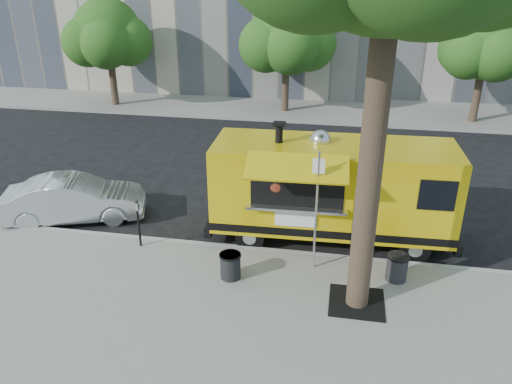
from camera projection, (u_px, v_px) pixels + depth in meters
ground at (262, 236)px, 13.92m from camera, size 120.00×120.00×0.00m
sidewalk at (229, 327)px, 10.31m from camera, size 60.00×6.00×0.15m
curb at (256, 251)px, 13.06m from camera, size 60.00×0.14×0.16m
far_sidewalk at (306, 109)px, 25.98m from camera, size 60.00×5.00×0.15m
tree_well at (357, 302)px, 10.93m from camera, size 1.20×1.20×0.02m
far_tree_a at (108, 33)px, 25.01m from camera, size 3.42×3.42×5.36m
far_tree_b at (287, 35)px, 23.87m from camera, size 3.60×3.60×5.50m
far_tree_c at (486, 43)px, 22.17m from camera, size 3.24×3.24×5.21m
sign_post at (317, 205)px, 11.52m from camera, size 0.28×0.06×3.00m
parking_meter at (138, 218)px, 12.80m from camera, size 0.11×0.11×1.33m
food_truck at (331, 189)px, 13.15m from camera, size 6.62×3.18×3.23m
sedan at (74, 199)px, 14.57m from camera, size 4.23×2.61×1.32m
trash_bin_left at (397, 267)px, 11.61m from camera, size 0.53×0.53×0.64m
trash_bin_right at (230, 265)px, 11.68m from camera, size 0.52×0.52×0.62m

